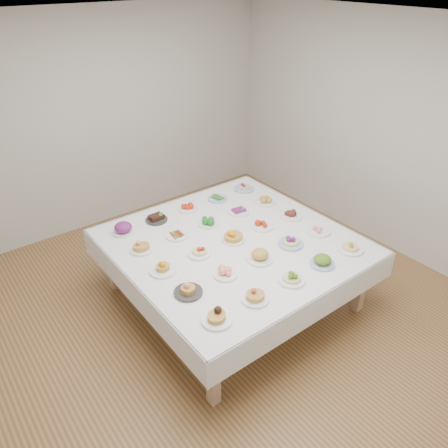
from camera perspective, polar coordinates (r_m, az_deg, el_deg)
room_envelope at (r=3.80m, az=-1.17°, el=10.05°), size 5.02×5.02×2.81m
display_table at (r=4.49m, az=1.16°, el=-2.91°), size 2.28×2.28×0.75m
dish_0 at (r=3.49m, az=-0.98°, el=-11.69°), size 0.27×0.26×0.15m
dish_1 at (r=3.70m, az=4.11°, el=-9.14°), size 0.23×0.23×0.13m
dish_2 at (r=3.93m, az=8.87°, el=-6.67°), size 0.24×0.24×0.13m
dish_3 at (r=4.19m, az=12.74°, el=-4.55°), size 0.23×0.23×0.13m
dish_4 at (r=4.46m, az=16.23°, el=-2.64°), size 0.26×0.26×0.13m
dish_5 at (r=3.77m, az=-4.71°, el=-8.36°), size 0.25×0.25×0.13m
dish_6 at (r=3.96m, az=0.16°, el=-6.27°), size 0.22×0.22×0.10m
dish_7 at (r=4.15m, az=4.72°, el=-3.87°), size 0.27×0.27×0.15m
dish_8 at (r=4.41m, az=8.74°, el=-1.94°), size 0.25×0.25×0.15m
dish_9 at (r=4.68m, az=12.21°, el=-0.66°), size 0.25×0.25×0.09m
dish_10 at (r=4.05m, az=-8.01°, el=-5.49°), size 0.25×0.25×0.13m
dish_11 at (r=4.23m, az=-3.23°, el=-3.47°), size 0.23×0.23×0.11m
dish_12 at (r=4.43m, az=1.24°, el=-1.37°), size 0.25×0.24×0.15m
dish_13 at (r=4.67m, az=5.09°, el=-0.02°), size 0.22×0.22×0.10m
dish_14 at (r=4.91m, az=8.74°, el=1.37°), size 0.24×0.24×0.10m
dish_15 at (r=4.35m, az=-10.77°, el=-2.74°), size 0.22×0.22×0.14m
dish_16 at (r=4.54m, az=-6.16°, el=-1.42°), size 0.23×0.23×0.05m
dish_17 at (r=4.71m, az=-2.04°, el=0.43°), size 0.23×0.23×0.11m
dish_18 at (r=4.94m, az=1.96°, el=1.86°), size 0.24×0.24×0.10m
dish_19 at (r=5.16m, az=5.45°, el=3.28°), size 0.24×0.24×0.11m
dish_20 at (r=4.67m, az=-13.04°, el=-0.45°), size 0.25×0.25×0.14m
dish_21 at (r=4.84m, az=-8.83°, el=0.92°), size 0.24×0.24×0.11m
dish_22 at (r=5.01m, az=-4.73°, el=2.18°), size 0.22×0.22×0.08m
dish_23 at (r=5.23m, az=-0.84°, el=3.40°), size 0.23×0.23×0.05m
dish_24 at (r=5.45m, az=2.61°, el=4.98°), size 0.24×0.24×0.12m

